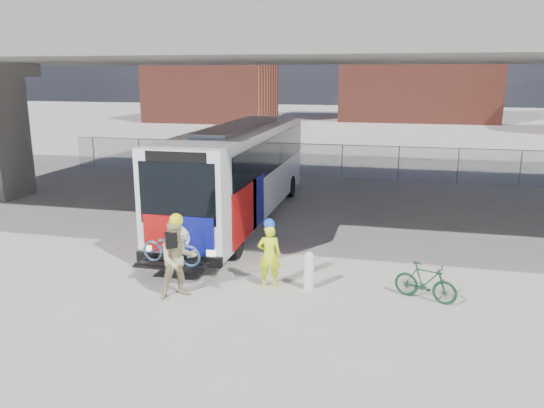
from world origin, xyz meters
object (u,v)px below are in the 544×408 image
(bus, at_px, (240,166))
(cyclist_hivis, at_px, (269,254))
(cyclist_tan, at_px, (178,258))
(bike_parked, at_px, (425,282))
(bollard, at_px, (309,269))

(bus, relative_size, cyclist_hivis, 6.91)
(bus, bearing_deg, cyclist_hivis, -66.94)
(cyclist_tan, relative_size, bike_parked, 1.37)
(bollard, height_order, cyclist_hivis, cyclist_hivis)
(bus, height_order, bike_parked, bus)
(bollard, bearing_deg, cyclist_tan, -158.89)
(cyclist_tan, height_order, bike_parked, cyclist_tan)
(bus, bearing_deg, bike_parked, -43.24)
(bus, relative_size, bike_parked, 8.09)
(bus, relative_size, cyclist_tan, 5.89)
(bus, height_order, cyclist_hivis, bus)
(bus, distance_m, cyclist_hivis, 6.97)
(bollard, xyz_separation_m, cyclist_tan, (-3.16, -1.22, 0.48))
(bus, bearing_deg, bollard, -59.23)
(bus, xyz_separation_m, cyclist_hivis, (2.69, -6.32, -1.20))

